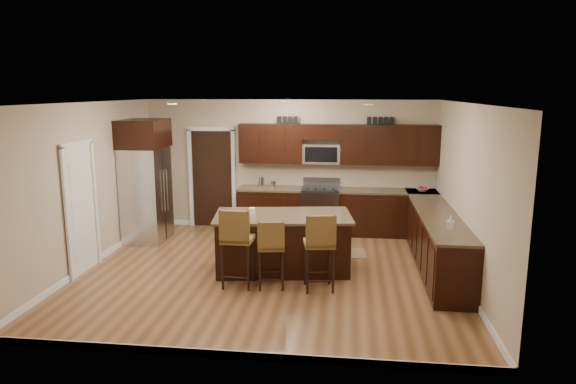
# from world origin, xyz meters

# --- Properties ---
(floor) EXTENTS (6.00, 6.00, 0.00)m
(floor) POSITION_xyz_m (0.00, 0.00, 0.00)
(floor) COLOR brown
(floor) RESTS_ON ground
(ceiling) EXTENTS (6.00, 6.00, 0.00)m
(ceiling) POSITION_xyz_m (0.00, 0.00, 2.70)
(ceiling) COLOR silver
(ceiling) RESTS_ON wall_back
(wall_back) EXTENTS (6.00, 0.00, 6.00)m
(wall_back) POSITION_xyz_m (0.00, 2.75, 1.35)
(wall_back) COLOR tan
(wall_back) RESTS_ON floor
(wall_left) EXTENTS (0.00, 5.50, 5.50)m
(wall_left) POSITION_xyz_m (-3.00, 0.00, 1.35)
(wall_left) COLOR tan
(wall_left) RESTS_ON floor
(wall_right) EXTENTS (0.00, 5.50, 5.50)m
(wall_right) POSITION_xyz_m (3.00, 0.00, 1.35)
(wall_right) COLOR tan
(wall_right) RESTS_ON floor
(base_cabinets) EXTENTS (4.02, 3.96, 0.92)m
(base_cabinets) POSITION_xyz_m (1.90, 1.45, 0.46)
(base_cabinets) COLOR black
(base_cabinets) RESTS_ON floor
(upper_cabinets) EXTENTS (4.00, 0.33, 0.80)m
(upper_cabinets) POSITION_xyz_m (1.04, 2.58, 1.84)
(upper_cabinets) COLOR black
(upper_cabinets) RESTS_ON wall_back
(range) EXTENTS (0.76, 0.64, 1.11)m
(range) POSITION_xyz_m (0.68, 2.45, 0.47)
(range) COLOR silver
(range) RESTS_ON floor
(microwave) EXTENTS (0.76, 0.31, 0.40)m
(microwave) POSITION_xyz_m (0.68, 2.60, 1.62)
(microwave) COLOR silver
(microwave) RESTS_ON upper_cabinets
(doorway) EXTENTS (0.85, 0.03, 2.06)m
(doorway) POSITION_xyz_m (-1.65, 2.73, 1.03)
(doorway) COLOR black
(doorway) RESTS_ON floor
(pantry_door) EXTENTS (0.03, 0.80, 2.04)m
(pantry_door) POSITION_xyz_m (-2.98, -0.30, 1.02)
(pantry_door) COLOR white
(pantry_door) RESTS_ON floor
(letter_decor) EXTENTS (2.20, 0.03, 0.15)m
(letter_decor) POSITION_xyz_m (0.90, 2.58, 2.29)
(letter_decor) COLOR black
(letter_decor) RESTS_ON upper_cabinets
(island) EXTENTS (2.32, 1.43, 0.92)m
(island) POSITION_xyz_m (0.20, 0.17, 0.43)
(island) COLOR black
(island) RESTS_ON floor
(stool_left) EXTENTS (0.46, 0.46, 1.20)m
(stool_left) POSITION_xyz_m (-0.37, -0.68, 0.75)
(stool_left) COLOR brown
(stool_left) RESTS_ON floor
(stool_mid) EXTENTS (0.45, 0.45, 1.04)m
(stool_mid) POSITION_xyz_m (0.13, -0.67, 0.65)
(stool_mid) COLOR brown
(stool_mid) RESTS_ON floor
(stool_right) EXTENTS (0.50, 0.50, 1.16)m
(stool_right) POSITION_xyz_m (0.85, -0.68, 0.72)
(stool_right) COLOR brown
(stool_right) RESTS_ON floor
(refrigerator) EXTENTS (0.79, 0.97, 2.35)m
(refrigerator) POSITION_xyz_m (-2.62, 1.50, 1.21)
(refrigerator) COLOR silver
(refrigerator) RESTS_ON floor
(floor_mat) EXTENTS (0.94, 0.65, 0.01)m
(floor_mat) POSITION_xyz_m (1.11, 1.15, 0.01)
(floor_mat) COLOR olive
(floor_mat) RESTS_ON floor
(fruit_bowl) EXTENTS (0.31, 0.31, 0.06)m
(fruit_bowl) POSITION_xyz_m (2.70, 2.45, 0.95)
(fruit_bowl) COLOR silver
(fruit_bowl) RESTS_ON base_cabinets
(soap_bottle) EXTENTS (0.11, 0.11, 0.20)m
(soap_bottle) POSITION_xyz_m (2.70, -0.45, 1.02)
(soap_bottle) COLOR #B2B2B2
(soap_bottle) RESTS_ON base_cabinets
(canister_tall) EXTENTS (0.12, 0.12, 0.22)m
(canister_tall) POSITION_xyz_m (-0.54, 2.45, 1.03)
(canister_tall) COLOR silver
(canister_tall) RESTS_ON base_cabinets
(canister_short) EXTENTS (0.11, 0.11, 0.14)m
(canister_short) POSITION_xyz_m (-0.29, 2.45, 0.99)
(canister_short) COLOR silver
(canister_short) RESTS_ON base_cabinets
(island_jar) EXTENTS (0.10, 0.10, 0.10)m
(island_jar) POSITION_xyz_m (-0.30, 0.17, 0.97)
(island_jar) COLOR white
(island_jar) RESTS_ON island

